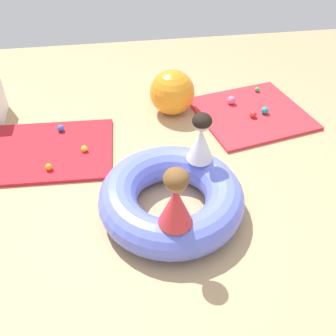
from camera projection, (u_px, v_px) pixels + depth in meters
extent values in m
plane|color=tan|center=(175.00, 213.00, 3.59)|extent=(8.00, 8.00, 0.00)
cube|color=red|center=(51.00, 151.00, 4.26)|extent=(1.38, 1.13, 0.04)
cube|color=red|center=(251.00, 113.00, 4.83)|extent=(1.50, 1.44, 0.04)
torus|color=#6070E5|center=(171.00, 198.00, 3.49)|extent=(1.32, 1.32, 0.35)
cone|color=red|center=(176.00, 206.00, 2.92)|extent=(0.34, 0.34, 0.36)
sphere|color=#936647|center=(176.00, 181.00, 2.75)|extent=(0.18, 0.18, 0.18)
ellipsoid|color=brown|center=(176.00, 179.00, 2.74)|extent=(0.19, 0.19, 0.15)
cone|color=white|center=(200.00, 144.00, 3.53)|extent=(0.35, 0.35, 0.33)
sphere|color=#DBAD89|center=(202.00, 122.00, 3.37)|extent=(0.17, 0.17, 0.17)
ellipsoid|color=black|center=(202.00, 121.00, 3.36)|extent=(0.18, 0.18, 0.14)
sphere|color=green|center=(257.00, 89.00, 5.18)|extent=(0.06, 0.06, 0.06)
sphere|color=pink|center=(231.00, 100.00, 4.93)|extent=(0.11, 0.11, 0.11)
sphere|color=teal|center=(265.00, 110.00, 4.76)|extent=(0.09, 0.09, 0.09)
sphere|color=red|center=(253.00, 114.00, 4.70)|extent=(0.08, 0.08, 0.08)
sphere|color=blue|center=(61.00, 128.00, 4.48)|extent=(0.08, 0.08, 0.08)
sphere|color=yellow|center=(84.00, 149.00, 4.20)|extent=(0.07, 0.07, 0.07)
sphere|color=orange|center=(49.00, 167.00, 3.96)|extent=(0.07, 0.07, 0.07)
sphere|color=orange|center=(172.00, 92.00, 4.72)|extent=(0.55, 0.55, 0.55)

